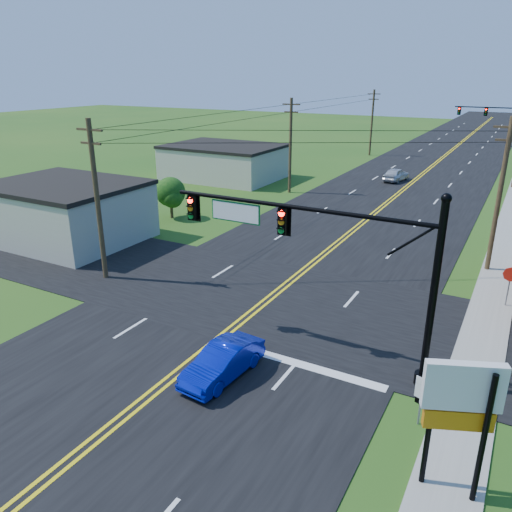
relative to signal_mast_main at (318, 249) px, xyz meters
The scene contains 17 objects.
ground 10.27m from the signal_mast_main, 118.47° to the right, with size 260.00×260.00×0.00m, color #204E16.
road_main 42.49m from the signal_mast_main, 95.90° to the left, with size 16.00×220.00×0.04m, color black.
road_cross 7.56m from the signal_mast_main, 137.32° to the left, with size 70.00×10.00×0.04m, color black.
signal_mast_main is the anchor object (origin of this frame).
signal_mast_far 72.00m from the signal_mast_main, 89.92° to the left, with size 10.98×0.60×7.48m.
cream_bldg_near 22.33m from the signal_mast_main, 164.29° to the left, with size 10.20×8.20×4.10m.
cream_bldg_far 38.12m from the signal_mast_main, 127.88° to the left, with size 12.20×9.20×3.70m.
utility_pole_left_a 13.98m from the signal_mast_main, behind, with size 1.80×0.28×9.00m.
utility_pole_left_b 30.34m from the signal_mast_main, 117.14° to the left, with size 1.80×0.28×9.00m.
utility_pole_left_c 55.74m from the signal_mast_main, 104.37° to the left, with size 1.80×0.28×9.00m.
utility_pole_right_a 15.03m from the signal_mast_main, 68.69° to the left, with size 1.80×0.28×9.00m.
tree_left 23.22m from the signal_mast_main, 142.64° to the left, with size 2.40×2.40×3.37m.
blue_car 5.77m from the signal_mast_main, 127.25° to the right, with size 1.39×3.98×1.31m, color #0716AB.
distant_car 38.18m from the signal_mast_main, 99.02° to the left, with size 1.68×4.18×1.43m, color silver.
route_sign 6.45m from the signal_mast_main, 26.51° to the right, with size 0.50×0.22×2.10m.
stop_sign 11.70m from the signal_mast_main, 52.91° to the left, with size 0.77×0.09×2.16m.
pylon_sign 8.11m from the signal_mast_main, 39.06° to the right, with size 2.02×1.05×4.24m.
Camera 1 is at (11.05, -9.24, 11.24)m, focal length 35.00 mm.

